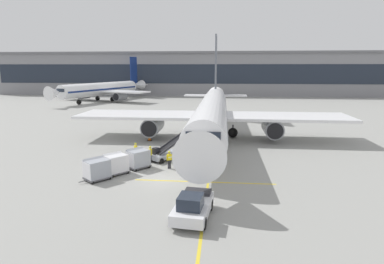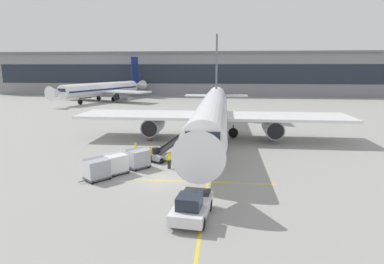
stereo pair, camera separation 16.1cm
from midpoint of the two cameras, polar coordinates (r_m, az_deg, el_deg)
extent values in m
plane|color=gray|center=(28.86, -5.21, -8.18)|extent=(600.00, 600.00, 0.00)
cylinder|color=white|center=(43.18, 3.36, 3.44)|extent=(3.93, 36.49, 3.87)
cube|color=slate|center=(43.18, 3.36, 3.44)|extent=(3.97, 35.04, 0.46)
cone|color=white|center=(23.38, 1.46, -3.26)|extent=(3.68, 3.88, 3.68)
cone|color=white|center=(64.36, 4.09, 6.27)|extent=(3.30, 6.20, 3.29)
cube|color=white|center=(45.49, -8.59, 3.00)|extent=(17.34, 7.33, 0.36)
cylinder|color=#93969E|center=(44.68, -6.97, 1.10)|extent=(2.41, 4.75, 2.40)
cylinder|color=black|center=(42.36, -7.67, 0.52)|extent=(2.04, 0.12, 2.04)
cube|color=white|center=(44.84, 15.55, 2.59)|extent=(17.34, 7.33, 0.36)
cylinder|color=#93969E|center=(44.12, 13.78, 0.73)|extent=(2.41, 4.75, 2.40)
cylinder|color=black|center=(41.76, 14.24, 0.12)|extent=(2.04, 0.12, 2.04)
cube|color=slate|center=(62.57, 4.13, 11.59)|extent=(0.29, 4.38, 10.95)
cube|color=white|center=(62.48, 4.05, 6.39)|extent=(11.79, 2.94, 0.20)
cube|color=#1E2633|center=(25.88, 1.89, -0.52)|extent=(2.71, 1.75, 0.85)
cylinder|color=#47474C|center=(32.92, 2.57, -3.44)|extent=(0.22, 0.22, 1.11)
sphere|color=black|center=(33.07, 2.57, -4.37)|extent=(1.36, 1.36, 1.36)
cylinder|color=#47474C|center=(45.58, -0.24, 0.71)|extent=(0.22, 0.22, 1.11)
sphere|color=black|center=(45.68, -0.24, 0.02)|extent=(1.36, 1.36, 1.36)
cylinder|color=#47474C|center=(45.38, 7.07, 0.57)|extent=(0.22, 0.22, 1.11)
sphere|color=black|center=(45.48, 7.05, -0.11)|extent=(1.36, 1.36, 1.36)
cube|color=#A3A8B2|center=(34.44, -4.85, -4.07)|extent=(3.36, 3.66, 0.44)
cube|color=black|center=(33.98, -6.45, -3.32)|extent=(0.81, 0.82, 0.70)
cylinder|color=#333338|center=(34.39, -5.58, -3.04)|extent=(0.08, 0.08, 0.80)
cube|color=#A3A8B2|center=(34.97, -3.35, -1.89)|extent=(3.76, 4.42, 1.99)
cube|color=black|center=(34.95, -3.35, -1.74)|extent=(3.56, 4.22, 1.84)
cube|color=#333338|center=(34.63, -2.86, -1.81)|extent=(3.05, 3.85, 2.03)
cube|color=#333338|center=(35.26, -3.84, -1.58)|extent=(3.05, 3.85, 2.03)
cylinder|color=black|center=(34.75, -2.56, -4.28)|extent=(0.50, 0.56, 0.56)
cylinder|color=black|center=(35.80, -4.20, -3.83)|extent=(0.50, 0.56, 0.56)
cylinder|color=black|center=(33.22, -5.53, -5.06)|extent=(0.50, 0.56, 0.56)
cylinder|color=black|center=(34.31, -7.15, -4.56)|extent=(0.50, 0.56, 0.56)
cube|color=#515156|center=(32.09, -9.49, -5.88)|extent=(2.52, 2.56, 0.12)
cylinder|color=#4C4C51|center=(31.38, -11.53, -6.37)|extent=(0.51, 0.58, 0.07)
cube|color=#9EA3AD|center=(31.86, -9.54, -4.49)|extent=(2.37, 2.42, 1.50)
cube|color=#9EA3AD|center=(32.05, -9.99, -3.44)|extent=(1.83, 1.94, 0.74)
cube|color=silver|center=(31.35, -10.99, -4.80)|extent=(1.11, 0.96, 1.38)
sphere|color=black|center=(32.23, -11.36, -5.99)|extent=(0.30, 0.30, 0.30)
sphere|color=black|center=(31.14, -9.99, -6.55)|extent=(0.30, 0.30, 0.30)
sphere|color=black|center=(33.07, -9.02, -5.45)|extent=(0.30, 0.30, 0.30)
sphere|color=black|center=(32.01, -7.61, -5.98)|extent=(0.30, 0.30, 0.30)
cube|color=#515156|center=(30.79, -13.27, -6.77)|extent=(2.52, 2.56, 0.12)
cylinder|color=#4C4C51|center=(30.17, -15.48, -7.28)|extent=(0.51, 0.58, 0.07)
cube|color=silver|center=(30.56, -13.34, -5.33)|extent=(2.37, 2.42, 1.50)
cube|color=silver|center=(30.76, -13.78, -4.22)|extent=(1.83, 1.94, 0.74)
cube|color=silver|center=(30.10, -14.92, -5.66)|extent=(1.11, 0.96, 1.38)
sphere|color=black|center=(31.00, -15.19, -6.86)|extent=(0.30, 0.30, 0.30)
sphere|color=black|center=(29.87, -13.91, -7.49)|extent=(0.30, 0.30, 0.30)
sphere|color=black|center=(31.76, -12.66, -6.30)|extent=(0.30, 0.30, 0.30)
sphere|color=black|center=(30.65, -11.32, -6.89)|extent=(0.30, 0.30, 0.30)
cube|color=#515156|center=(29.64, -16.35, -7.65)|extent=(2.52, 2.56, 0.12)
cylinder|color=#4C4C51|center=(29.08, -18.72, -8.18)|extent=(0.51, 0.58, 0.07)
cube|color=#9EA3AD|center=(29.39, -16.44, -6.15)|extent=(2.37, 2.42, 1.50)
cube|color=#9EA3AD|center=(29.60, -16.87, -5.00)|extent=(1.83, 1.94, 0.74)
cube|color=silver|center=(28.98, -18.13, -6.50)|extent=(1.11, 0.96, 1.38)
sphere|color=black|center=(29.90, -18.33, -7.72)|extent=(0.30, 0.30, 0.30)
sphere|color=black|center=(28.74, -17.12, -8.42)|extent=(0.30, 0.30, 0.30)
sphere|color=black|center=(30.58, -15.62, -7.14)|extent=(0.30, 0.30, 0.30)
sphere|color=black|center=(29.44, -14.33, -7.79)|extent=(0.30, 0.30, 0.30)
cube|color=silver|center=(21.55, -0.04, -13.14)|extent=(2.58, 4.61, 0.70)
cube|color=#1E2633|center=(20.56, -0.49, -12.10)|extent=(1.63, 1.69, 0.80)
cube|color=#28282D|center=(22.86, 0.82, -10.39)|extent=(1.88, 1.16, 0.24)
cylinder|color=black|center=(22.75, 3.02, -12.61)|extent=(0.36, 0.79, 0.76)
cylinder|color=black|center=(23.08, -1.63, -12.25)|extent=(0.36, 0.79, 0.76)
cylinder|color=black|center=(20.32, 1.79, -15.68)|extent=(0.36, 0.79, 0.76)
cylinder|color=black|center=(20.68, -3.44, -15.18)|extent=(0.36, 0.79, 0.76)
cylinder|color=black|center=(33.59, -7.36, -4.65)|extent=(0.15, 0.15, 0.86)
cylinder|color=black|center=(33.76, -7.45, -4.57)|extent=(0.15, 0.15, 0.86)
cube|color=yellow|center=(33.49, -7.44, -3.42)|extent=(0.40, 0.45, 0.58)
cube|color=white|center=(33.45, -7.64, -3.44)|extent=(0.19, 0.30, 0.08)
sphere|color=tan|center=(33.38, -7.45, -2.74)|extent=(0.21, 0.21, 0.21)
sphere|color=yellow|center=(33.37, -7.46, -2.62)|extent=(0.23, 0.23, 0.23)
cylinder|color=yellow|center=(33.28, -7.30, -3.60)|extent=(0.09, 0.09, 0.56)
cylinder|color=yellow|center=(33.72, -7.56, -3.41)|extent=(0.09, 0.09, 0.56)
cylinder|color=black|center=(31.57, -3.99, -5.62)|extent=(0.15, 0.15, 0.86)
cylinder|color=black|center=(31.50, -4.28, -5.67)|extent=(0.15, 0.15, 0.86)
cube|color=yellow|center=(31.33, -4.15, -4.38)|extent=(0.45, 0.42, 0.58)
cube|color=white|center=(31.22, -4.05, -4.44)|extent=(0.28, 0.21, 0.08)
sphere|color=#9E7051|center=(31.22, -4.16, -3.66)|extent=(0.21, 0.21, 0.21)
sphere|color=yellow|center=(31.21, -4.17, -3.53)|extent=(0.23, 0.23, 0.23)
cylinder|color=yellow|center=(31.45, -3.76, -4.41)|extent=(0.09, 0.09, 0.56)
cylinder|color=yellow|center=(31.24, -4.55, -4.53)|extent=(0.09, 0.09, 0.56)
cylinder|color=black|center=(35.38, -9.97, -3.91)|extent=(0.15, 0.15, 0.86)
cylinder|color=black|center=(35.22, -9.86, -3.97)|extent=(0.15, 0.15, 0.86)
cube|color=yellow|center=(35.12, -9.95, -2.81)|extent=(0.42, 0.45, 0.58)
cube|color=white|center=(35.16, -9.76, -2.78)|extent=(0.21, 0.28, 0.08)
sphere|color=beige|center=(35.02, -9.98, -2.15)|extent=(0.21, 0.21, 0.21)
sphere|color=yellow|center=(35.01, -9.98, -2.04)|extent=(0.23, 0.23, 0.23)
cylinder|color=yellow|center=(35.35, -10.09, -2.80)|extent=(0.09, 0.09, 0.56)
cylinder|color=yellow|center=(34.91, -9.81, -2.97)|extent=(0.09, 0.09, 0.56)
cube|color=black|center=(43.75, -7.52, -1.46)|extent=(0.59, 0.59, 0.05)
cone|color=orange|center=(43.68, -7.53, -1.03)|extent=(0.47, 0.47, 0.62)
cylinder|color=white|center=(43.67, -7.53, -0.99)|extent=(0.26, 0.26, 0.07)
cube|color=yellow|center=(43.83, 3.71, -1.38)|extent=(0.20, 110.00, 0.01)
cube|color=yellow|center=(28.04, 2.03, -8.72)|extent=(12.00, 0.20, 0.01)
cube|color=gray|center=(120.19, 1.09, 10.04)|extent=(142.35, 20.75, 14.06)
cube|color=#1E2633|center=(109.79, 0.67, 10.11)|extent=(138.08, 0.10, 6.33)
cube|color=slate|center=(118.19, 1.02, 13.60)|extent=(140.93, 17.64, 0.70)
cylinder|color=white|center=(96.40, -15.69, 7.24)|extent=(13.51, 28.14, 3.64)
cube|color=navy|center=(96.40, -15.69, 7.24)|extent=(13.14, 27.08, 0.44)
cone|color=white|center=(85.01, -22.95, 6.29)|extent=(4.51, 4.62, 3.46)
cone|color=white|center=(109.86, -9.68, 8.09)|extent=(4.94, 6.53, 3.09)
cube|color=white|center=(102.09, -18.60, 6.97)|extent=(14.78, 10.17, 0.36)
cylinder|color=#93969E|center=(101.11, -18.39, 6.20)|extent=(3.42, 4.29, 2.25)
cylinder|color=black|center=(99.76, -19.16, 6.10)|extent=(1.84, 0.79, 1.92)
cube|color=white|center=(92.17, -11.83, 6.92)|extent=(14.78, 10.17, 0.36)
cylinder|color=#93969E|center=(92.41, -12.49, 6.09)|extent=(3.42, 4.29, 2.25)
cylinder|color=black|center=(90.93, -13.24, 5.97)|extent=(1.84, 0.79, 1.92)
cube|color=navy|center=(108.53, -10.22, 10.55)|extent=(1.47, 3.32, 8.61)
cube|color=white|center=(108.44, -10.23, 8.17)|extent=(9.48, 5.41, 0.20)
cube|color=#1E2633|center=(86.67, -21.71, 6.83)|extent=(2.96, 2.43, 0.80)
cylinder|color=#47474C|center=(90.34, -19.23, 5.30)|extent=(0.22, 0.22, 1.06)
sphere|color=black|center=(90.39, -19.21, 4.97)|extent=(1.30, 1.30, 1.30)
cylinder|color=#47474C|center=(99.45, -16.25, 5.97)|extent=(0.22, 0.22, 1.06)
sphere|color=black|center=(99.50, -16.23, 5.66)|extent=(1.30, 1.30, 1.30)
cylinder|color=#47474C|center=(95.88, -13.82, 5.91)|extent=(0.22, 0.22, 1.06)
sphere|color=black|center=(95.93, -13.80, 5.60)|extent=(1.30, 1.30, 1.30)
camera|label=1|loc=(0.08, -90.14, -0.03)|focal=30.50mm
camera|label=2|loc=(0.08, 89.86, 0.03)|focal=30.50mm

